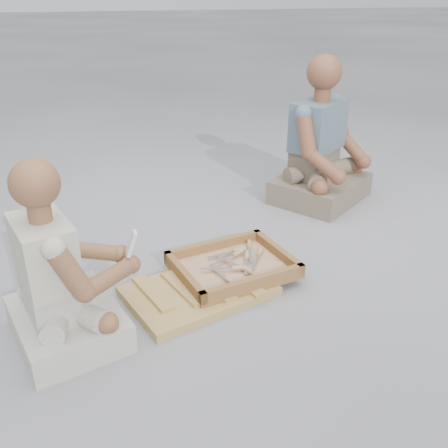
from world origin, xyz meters
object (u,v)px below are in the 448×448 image
object	(u,v)px
carved_panel	(199,291)
tool_tray	(233,267)
craftsman	(60,282)
companion	(321,154)

from	to	relation	value
carved_panel	tool_tray	world-z (taller)	tool_tray
craftsman	companion	distance (m)	2.01
carved_panel	craftsman	bearing A→B (deg)	-165.69
craftsman	companion	xyz separation A→B (m)	(1.68, 1.10, 0.05)
companion	tool_tray	bearing A→B (deg)	8.25
companion	craftsman	bearing A→B (deg)	-2.59
craftsman	companion	bearing A→B (deg)	106.56
tool_tray	companion	distance (m)	1.25
carved_panel	craftsman	size ratio (longest dim) A/B	0.84
carved_panel	companion	size ratio (longest dim) A/B	0.69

